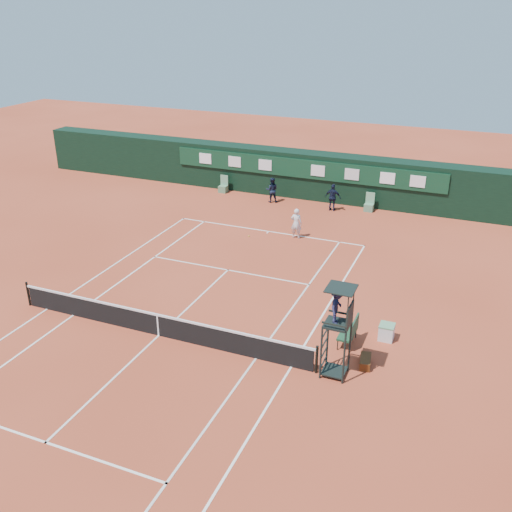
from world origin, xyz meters
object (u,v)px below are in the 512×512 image
Objects in this scene: umpire_chair at (338,313)px; cooler at (386,332)px; player_bench at (350,331)px; tennis_net at (158,324)px; player at (296,223)px.

cooler is (1.27, 2.97, -2.13)m from umpire_chair.
player_bench is 1.53m from cooler.
tennis_net reaches higher than cooler.
umpire_chair reaches higher than tennis_net.
umpire_chair is 5.30× the size of cooler.
tennis_net and player_bench have the same top height.
player_bench is 1.86× the size of cooler.
player_bench is 10.76m from player.
tennis_net is at bearing 78.35° from player.
player_bench reaches higher than cooler.
player is (-6.54, 8.46, 0.52)m from cooler.
tennis_net is 3.77× the size of umpire_chair.
player reaches higher than tennis_net.
tennis_net is 7.39m from player_bench.
cooler is 10.71m from player.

